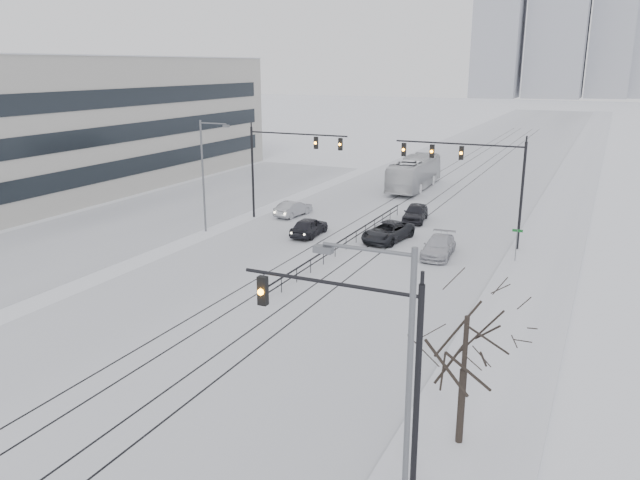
{
  "coord_description": "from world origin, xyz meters",
  "views": [
    {
      "loc": [
        16.97,
        -10.83,
        13.19
      ],
      "look_at": [
        1.95,
        21.28,
        3.2
      ],
      "focal_mm": 35.0,
      "sensor_mm": 36.0,
      "label": 1
    }
  ],
  "objects_px": {
    "sedan_nb_front": "(388,232)",
    "sedan_nb_right": "(439,247)",
    "traffic_mast_near": "(369,350)",
    "sedan_nb_far": "(415,213)",
    "sedan_sb_outer": "(293,209)",
    "bare_tree": "(466,330)",
    "box_truck": "(414,173)",
    "sedan_sb_inner": "(309,227)"
  },
  "relations": [
    {
      "from": "sedan_nb_front",
      "to": "sedan_nb_right",
      "type": "relative_size",
      "value": 1.09
    },
    {
      "from": "sedan_nb_right",
      "to": "sedan_nb_far",
      "type": "bearing_deg",
      "value": 111.58
    },
    {
      "from": "sedan_sb_inner",
      "to": "sedan_nb_far",
      "type": "bearing_deg",
      "value": -128.95
    },
    {
      "from": "sedan_sb_outer",
      "to": "sedan_sb_inner",
      "type": "bearing_deg",
      "value": 135.43
    },
    {
      "from": "sedan_sb_inner",
      "to": "sedan_sb_outer",
      "type": "relative_size",
      "value": 1.05
    },
    {
      "from": "sedan_nb_far",
      "to": "traffic_mast_near",
      "type": "bearing_deg",
      "value": -83.24
    },
    {
      "from": "bare_tree",
      "to": "sedan_sb_inner",
      "type": "relative_size",
      "value": 1.38
    },
    {
      "from": "sedan_sb_outer",
      "to": "sedan_nb_right",
      "type": "xyz_separation_m",
      "value": [
        15.02,
        -6.47,
        0.01
      ]
    },
    {
      "from": "bare_tree",
      "to": "sedan_nb_far",
      "type": "distance_m",
      "value": 33.61
    },
    {
      "from": "sedan_nb_front",
      "to": "sedan_nb_right",
      "type": "height_order",
      "value": "sedan_nb_front"
    },
    {
      "from": "traffic_mast_near",
      "to": "sedan_nb_front",
      "type": "bearing_deg",
      "value": 107.68
    },
    {
      "from": "sedan_sb_outer",
      "to": "box_truck",
      "type": "xyz_separation_m",
      "value": [
        6.14,
        16.97,
        1.03
      ]
    },
    {
      "from": "sedan_nb_right",
      "to": "traffic_mast_near",
      "type": "bearing_deg",
      "value": -84.93
    },
    {
      "from": "sedan_sb_inner",
      "to": "sedan_nb_far",
      "type": "distance_m",
      "value": 10.33
    },
    {
      "from": "sedan_nb_front",
      "to": "sedan_nb_far",
      "type": "height_order",
      "value": "sedan_nb_far"
    },
    {
      "from": "sedan_sb_outer",
      "to": "sedan_nb_front",
      "type": "relative_size",
      "value": 0.79
    },
    {
      "from": "sedan_sb_inner",
      "to": "box_truck",
      "type": "distance_m",
      "value": 22.53
    },
    {
      "from": "bare_tree",
      "to": "sedan_sb_outer",
      "type": "distance_m",
      "value": 36.19
    },
    {
      "from": "traffic_mast_near",
      "to": "sedan_nb_front",
      "type": "xyz_separation_m",
      "value": [
        -8.79,
        27.57,
        -3.83
      ]
    },
    {
      "from": "bare_tree",
      "to": "sedan_nb_right",
      "type": "bearing_deg",
      "value": 106.51
    },
    {
      "from": "traffic_mast_near",
      "to": "sedan_nb_far",
      "type": "distance_m",
      "value": 35.79
    },
    {
      "from": "sedan_nb_front",
      "to": "sedan_nb_right",
      "type": "distance_m",
      "value": 5.12
    },
    {
      "from": "sedan_sb_outer",
      "to": "box_truck",
      "type": "bearing_deg",
      "value": -102.42
    },
    {
      "from": "box_truck",
      "to": "sedan_nb_right",
      "type": "bearing_deg",
      "value": 109.51
    },
    {
      "from": "sedan_sb_inner",
      "to": "sedan_nb_far",
      "type": "height_order",
      "value": "sedan_nb_far"
    },
    {
      "from": "bare_tree",
      "to": "sedan_sb_inner",
      "type": "distance_m",
      "value": 29.3
    },
    {
      "from": "sedan_nb_far",
      "to": "box_truck",
      "type": "height_order",
      "value": "box_truck"
    },
    {
      "from": "sedan_sb_inner",
      "to": "sedan_nb_right",
      "type": "bearing_deg",
      "value": 173.13
    },
    {
      "from": "sedan_sb_outer",
      "to": "box_truck",
      "type": "distance_m",
      "value": 18.07
    },
    {
      "from": "sedan_nb_front",
      "to": "traffic_mast_near",
      "type": "bearing_deg",
      "value": -63.3
    },
    {
      "from": "traffic_mast_near",
      "to": "sedan_nb_far",
      "type": "bearing_deg",
      "value": 104.11
    },
    {
      "from": "bare_tree",
      "to": "box_truck",
      "type": "distance_m",
      "value": 48.36
    },
    {
      "from": "traffic_mast_near",
      "to": "sedan_nb_right",
      "type": "bearing_deg",
      "value": 99.42
    },
    {
      "from": "traffic_mast_near",
      "to": "sedan_sb_inner",
      "type": "bearing_deg",
      "value": 119.62
    },
    {
      "from": "sedan_nb_far",
      "to": "box_truck",
      "type": "relative_size",
      "value": 0.36
    },
    {
      "from": "traffic_mast_near",
      "to": "sedan_sb_inner",
      "type": "height_order",
      "value": "traffic_mast_near"
    },
    {
      "from": "sedan_sb_inner",
      "to": "bare_tree",
      "type": "bearing_deg",
      "value": 125.18
    },
    {
      "from": "box_truck",
      "to": "sedan_nb_front",
      "type": "bearing_deg",
      "value": 100.22
    },
    {
      "from": "traffic_mast_near",
      "to": "sedan_sb_outer",
      "type": "bearing_deg",
      "value": 121.17
    },
    {
      "from": "traffic_mast_near",
      "to": "box_truck",
      "type": "xyz_separation_m",
      "value": [
        -13.08,
        48.73,
        -2.84
      ]
    },
    {
      "from": "box_truck",
      "to": "sedan_sb_outer",
      "type": "bearing_deg",
      "value": 68.87
    },
    {
      "from": "sedan_sb_inner",
      "to": "sedan_nb_right",
      "type": "relative_size",
      "value": 0.91
    }
  ]
}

